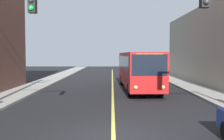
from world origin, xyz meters
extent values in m
plane|color=black|center=(0.00, 0.00, 0.00)|extent=(120.00, 120.00, 0.00)
cube|color=gray|center=(-7.25, 10.00, 0.07)|extent=(2.50, 90.00, 0.15)
cube|color=gray|center=(7.25, 10.00, 0.07)|extent=(2.50, 90.00, 0.15)
cube|color=#D8CC4C|center=(0.00, 15.00, 0.01)|extent=(0.16, 60.00, 0.01)
cube|color=black|center=(8.54, 17.38, 1.60)|extent=(0.06, 18.95, 1.30)
cube|color=black|center=(8.54, 17.38, 4.80)|extent=(0.06, 18.95, 1.30)
cube|color=maroon|center=(2.20, 13.83, 1.83)|extent=(2.92, 12.07, 2.75)
cube|color=black|center=(2.39, 7.85, 2.35)|extent=(2.35, 0.15, 1.40)
cube|color=black|center=(2.01, 19.80, 2.45)|extent=(2.30, 0.15, 1.10)
cube|color=black|center=(0.95, 13.79, 2.35)|extent=(0.38, 10.20, 1.10)
cube|color=black|center=(3.45, 13.87, 2.35)|extent=(0.38, 10.20, 1.10)
cube|color=orange|center=(2.39, 7.86, 2.95)|extent=(1.79, 0.12, 0.30)
sphere|color=#F9D872|center=(1.49, 7.78, 0.90)|extent=(0.24, 0.24, 0.24)
sphere|color=#F9D872|center=(3.28, 7.84, 0.90)|extent=(0.24, 0.24, 0.24)
cylinder|color=black|center=(1.21, 9.59, 0.50)|extent=(0.33, 1.01, 1.00)
cylinder|color=black|center=(3.45, 9.66, 0.50)|extent=(0.33, 1.01, 1.00)
cylinder|color=black|center=(0.97, 17.29, 0.50)|extent=(0.33, 1.01, 1.00)
cylinder|color=black|center=(3.22, 17.36, 0.50)|extent=(0.33, 1.01, 1.00)
cube|color=black|center=(-3.45, 1.90, 5.30)|extent=(0.32, 0.36, 1.00)
sphere|color=#2D2D2D|center=(-3.45, 1.71, 5.30)|extent=(0.22, 0.22, 0.22)
sphere|color=green|center=(-3.45, 1.71, 4.98)|extent=(0.22, 0.22, 0.22)
sphere|color=#2D2D2D|center=(3.45, 0.37, 4.98)|extent=(0.22, 0.22, 0.22)
camera|label=1|loc=(-0.05, -9.92, 3.03)|focal=43.97mm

